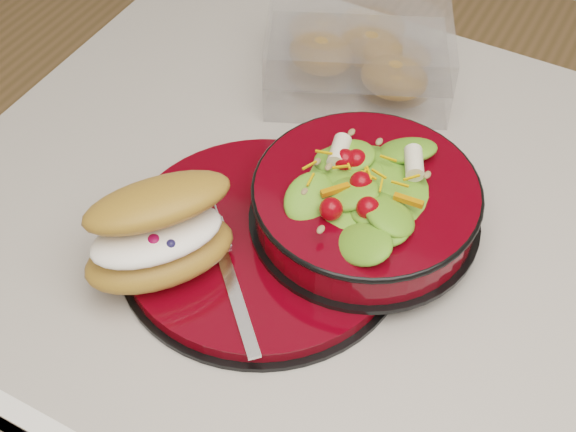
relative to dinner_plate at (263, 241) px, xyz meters
The scene contains 5 objects.
dinner_plate is the anchor object (origin of this frame).
salad_bowl 0.12m from the dinner_plate, 39.91° to the left, with size 0.25×0.25×0.10m.
croissant 0.12m from the dinner_plate, 131.36° to the right, with size 0.16×0.18×0.09m.
fork 0.07m from the dinner_plate, 89.59° to the right, with size 0.14×0.14×0.00m.
pastry_box 0.30m from the dinner_plate, 95.73° to the left, with size 0.27×0.24×0.09m.
Camera 1 is at (0.05, -0.55, 1.56)m, focal length 50.00 mm.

